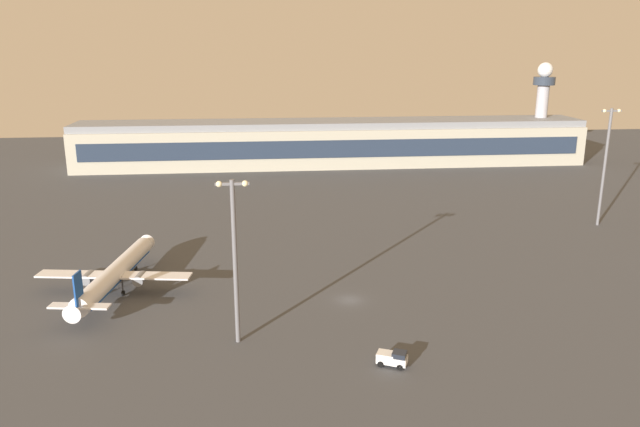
% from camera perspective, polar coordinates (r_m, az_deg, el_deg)
% --- Properties ---
extents(ground_plane, '(416.00, 416.00, 0.00)m').
position_cam_1_polar(ground_plane, '(107.15, 2.78, -8.10)').
color(ground_plane, '#424449').
extents(terminal_building, '(184.74, 22.40, 16.40)m').
position_cam_1_polar(terminal_building, '(226.11, 1.18, 6.63)').
color(terminal_building, '#B2AD99').
rests_on(terminal_building, ground).
extents(control_tower, '(8.00, 8.00, 36.84)m').
position_cam_1_polar(control_tower, '(249.04, 20.10, 9.59)').
color(control_tower, '#A8A8B2').
rests_on(control_tower, ground).
extents(airplane_mid_apron, '(27.76, 35.53, 9.13)m').
position_cam_1_polar(airplane_mid_apron, '(115.22, -18.69, -5.36)').
color(airplane_mid_apron, white).
rests_on(airplane_mid_apron, ground).
extents(cargo_loader, '(4.58, 3.48, 2.25)m').
position_cam_1_polar(cargo_loader, '(86.81, 6.83, -13.31)').
color(cargo_loader, white).
rests_on(cargo_loader, ground).
extents(apron_light_west, '(4.80, 0.90, 28.62)m').
position_cam_1_polar(apron_light_west, '(161.82, 25.19, 4.52)').
color(apron_light_west, slate).
rests_on(apron_light_west, ground).
extents(apron_light_central, '(4.80, 0.90, 24.82)m').
position_cam_1_polar(apron_light_central, '(88.36, -8.00, -3.55)').
color(apron_light_central, slate).
rests_on(apron_light_central, ground).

